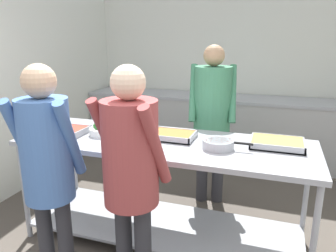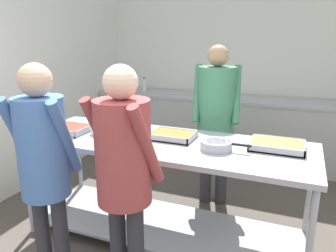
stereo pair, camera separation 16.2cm
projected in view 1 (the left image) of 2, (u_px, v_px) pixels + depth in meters
The scene contains 14 objects.
wall_rear at pixel (227, 65), 4.87m from camera, with size 4.09×0.06×2.65m.
wall_left at pixel (27, 73), 3.79m from camera, with size 0.06×3.85×2.65m.
back_counter at pixel (220, 127), 4.77m from camera, with size 3.93×0.65×0.91m.
serving_counter at pixel (164, 174), 2.77m from camera, with size 2.41×0.84×0.91m.
serving_tray_roast at pixel (65, 131), 2.88m from camera, with size 0.37×0.28×0.05m.
broccoli_bowl at pixel (102, 130), 2.84m from camera, with size 0.23×0.23×0.11m.
plate_stack at pixel (119, 142), 2.56m from camera, with size 0.25×0.25×0.07m.
serving_tray_vegetables at pixel (173, 136), 2.75m from camera, with size 0.36×0.27×0.05m.
sauce_pan at pixel (218, 144), 2.50m from camera, with size 0.38×0.24×0.07m.
serving_tray_greens at pixel (277, 143), 2.55m from camera, with size 0.40×0.31×0.05m.
guest_serving_left at pixel (131, 164), 2.03m from camera, with size 0.49×0.38×1.59m.
guest_serving_right at pixel (47, 159), 2.08m from camera, with size 0.46×0.37×1.59m.
cook_behind_counter at pixel (212, 109), 3.33m from camera, with size 0.51×0.40×1.66m.
water_bottle at pixel (135, 86), 4.93m from camera, with size 0.06×0.06×0.23m.
Camera 1 is at (0.76, -1.22, 1.75)m, focal length 35.00 mm.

